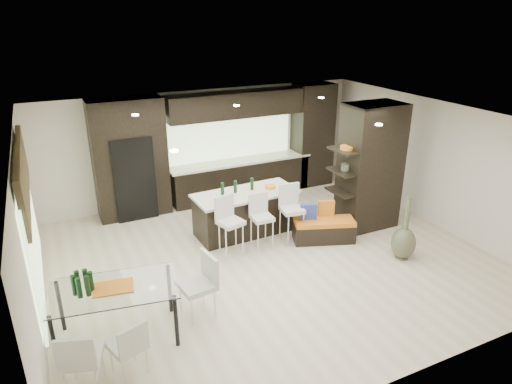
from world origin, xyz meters
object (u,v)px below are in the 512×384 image
bench (324,230)px  dining_table (117,313)px  stool_mid (262,227)px  chair_near (128,349)px  stool_right (292,220)px  kitchen_island (246,213)px  chair_far (83,361)px  stool_left (231,233)px  chair_end (197,289)px  floor_vase (405,228)px

bench → dining_table: size_ratio=0.71×
stool_mid → chair_near: stool_mid is taller
chair_near → stool_right: bearing=12.8°
kitchen_island → chair_far: 4.76m
dining_table → chair_far: bearing=-114.9°
stool_right → chair_far: (-4.29, -2.31, -0.06)m
stool_mid → stool_right: 0.67m
stool_left → chair_end: (-1.20, -1.51, -0.02)m
floor_vase → kitchen_island: bearing=134.3°
chair_near → chair_end: 1.44m
stool_mid → bench: 1.33m
floor_vase → bench: bearing=127.9°
stool_left → chair_near: 3.32m
stool_left → dining_table: size_ratio=0.55×
stool_mid → stool_left: bearing=-176.7°
stool_mid → bench: stool_mid is taller
stool_left → kitchen_island: bearing=34.7°
stool_mid → floor_vase: floor_vase is taller
stool_right → kitchen_island: bearing=138.1°
bench → stool_left: bearing=-168.0°
stool_right → chair_far: bearing=-144.1°
stool_mid → floor_vase: bearing=-32.2°
kitchen_island → chair_end: (-1.87, -2.29, 0.01)m
chair_near → chair_end: (1.21, 0.78, 0.08)m
bench → chair_end: (-3.15, -1.23, 0.23)m
stool_mid → floor_vase: (2.25, -1.54, 0.18)m
bench → floor_vase: bearing=-32.1°
stool_mid → dining_table: size_ratio=0.52×
stool_right → dining_table: stool_right is taller
kitchen_island → chair_near: (-3.07, -3.08, -0.07)m
stool_left → floor_vase: size_ratio=0.77×
dining_table → bench: bearing=25.1°
stool_left → floor_vase: 3.30m
floor_vase → dining_table: size_ratio=0.72×
kitchen_island → stool_mid: bearing=-92.6°
stool_left → dining_table: bearing=-162.6°
bench → dining_table: 4.53m
chair_far → chair_end: (1.75, 0.80, 0.04)m
bench → chair_far: (-4.90, -2.04, 0.19)m
chair_far → chair_end: chair_end is taller
chair_near → stool_left: bearing=25.0°
stool_right → bench: size_ratio=0.78×
kitchen_island → dining_table: bearing=-145.9°
stool_left → chair_near: (-2.40, -2.29, -0.10)m
dining_table → chair_end: size_ratio=1.87×
chair_near → stool_mid: bearing=18.2°
stool_mid → chair_near: size_ratio=1.17×
stool_right → dining_table: 4.04m
chair_end → chair_far: bearing=106.6°
kitchen_island → bench: size_ratio=1.76×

